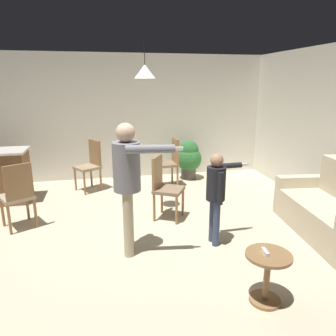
{
  "coord_description": "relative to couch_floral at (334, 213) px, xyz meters",
  "views": [
    {
      "loc": [
        -0.5,
        -3.93,
        2.09
      ],
      "look_at": [
        0.34,
        0.06,
        1.0
      ],
      "focal_mm": 34.14,
      "sensor_mm": 36.0,
      "label": 1
    }
  ],
  "objects": [
    {
      "name": "dining_chair_centre_back",
      "position": [
        -3.38,
        2.72,
        0.21
      ],
      "size": [
        0.58,
        0.58,
        1.0
      ],
      "rotation": [
        0.0,
        0.0,
        2.13
      ],
      "color": "olive",
      "rests_on": "ground"
    },
    {
      "name": "spare_remote_on_table",
      "position": [
        -1.67,
        -1.11,
        0.21
      ],
      "size": [
        0.05,
        0.13,
        0.04
      ],
      "primitive_type": "cube",
      "rotation": [
        0.0,
        0.0,
        3.02
      ],
      "color": "white",
      "rests_on": "side_table_by_couch"
    },
    {
      "name": "person_child",
      "position": [
        -1.72,
        0.1,
        0.43
      ],
      "size": [
        0.63,
        0.38,
        1.23
      ],
      "rotation": [
        0.0,
        0.0,
        -1.52
      ],
      "color": "#384260",
      "rests_on": "ground"
    },
    {
      "name": "dining_chair_spare",
      "position": [
        -2.21,
        1.06,
        0.21
      ],
      "size": [
        0.57,
        0.57,
        1.0
      ],
      "rotation": [
        0.0,
        0.0,
        4.19
      ],
      "color": "olive",
      "rests_on": "ground"
    },
    {
      "name": "side_table_by_couch",
      "position": [
        -1.64,
        -1.13,
        -0.0
      ],
      "size": [
        0.44,
        0.44,
        0.52
      ],
      "color": "olive",
      "rests_on": "ground"
    },
    {
      "name": "ground",
      "position": [
        -2.63,
        0.35,
        -0.33
      ],
      "size": [
        7.68,
        7.68,
        0.0
      ],
      "primitive_type": "plane",
      "color": "beige"
    },
    {
      "name": "wall_back",
      "position": [
        -2.63,
        3.55,
        1.02
      ],
      "size": [
        6.4,
        0.1,
        2.7
      ],
      "primitive_type": "cube",
      "color": "silver",
      "rests_on": "ground"
    },
    {
      "name": "ceiling_light_pendant",
      "position": [
        -2.46,
        1.3,
        1.92
      ],
      "size": [
        0.32,
        0.32,
        0.55
      ],
      "color": "silver"
    },
    {
      "name": "dining_chair_by_counter",
      "position": [
        -1.78,
        2.63,
        0.21
      ],
      "size": [
        0.45,
        0.45,
        1.0
      ],
      "rotation": [
        0.0,
        0.0,
        1.65
      ],
      "color": "olive",
      "rests_on": "ground"
    },
    {
      "name": "couch_floral",
      "position": [
        0.0,
        0.0,
        0.0
      ],
      "size": [
        1.04,
        1.88,
        1.0
      ],
      "rotation": [
        0.0,
        0.0,
        1.46
      ],
      "color": "beige",
      "rests_on": "ground"
    },
    {
      "name": "potted_plant_corner",
      "position": [
        -1.26,
        3.08,
        0.14
      ],
      "size": [
        0.56,
        0.56,
        0.87
      ],
      "color": "#4C4742",
      "rests_on": "ground"
    },
    {
      "name": "person_adult",
      "position": [
        -2.84,
        0.1,
        0.69
      ],
      "size": [
        0.79,
        0.54,
        1.65
      ],
      "rotation": [
        0.0,
        0.0,
        -1.7
      ],
      "color": "tan",
      "rests_on": "ground"
    },
    {
      "name": "dining_chair_near_wall",
      "position": [
        -4.36,
        1.11,
        0.21
      ],
      "size": [
        0.57,
        0.57,
        1.0
      ],
      "rotation": [
        0.0,
        0.0,
        0.5
      ],
      "color": "olive",
      "rests_on": "ground"
    }
  ]
}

